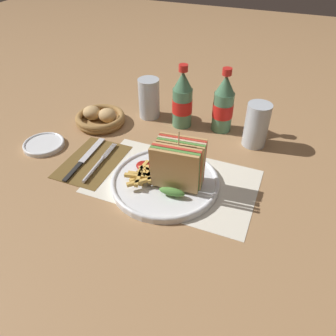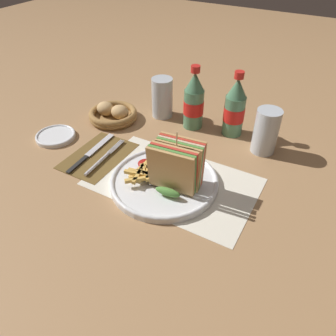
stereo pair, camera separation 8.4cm
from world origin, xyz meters
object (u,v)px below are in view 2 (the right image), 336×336
at_px(plate_main, 164,181).
at_px(fork, 101,160).
at_px(coke_bottle_far, 235,108).
at_px(glass_near, 265,134).
at_px(bread_basket, 113,114).
at_px(club_sandwich, 176,166).
at_px(glass_far, 162,100).
at_px(side_saucer, 56,136).
at_px(coke_bottle_near, 194,102).
at_px(knife, 91,153).

distance_m(plate_main, fork, 0.20).
height_order(coke_bottle_far, glass_near, coke_bottle_far).
height_order(fork, bread_basket, bread_basket).
relative_size(club_sandwich, glass_far, 1.16).
xyz_separation_m(coke_bottle_far, bread_basket, (-0.38, -0.12, -0.07)).
height_order(plate_main, side_saucer, plate_main).
height_order(fork, coke_bottle_near, coke_bottle_near).
relative_size(knife, side_saucer, 1.75).
bearing_deg(knife, club_sandwich, -6.10).
relative_size(coke_bottle_far, glass_far, 1.53).
xyz_separation_m(coke_bottle_near, coke_bottle_far, (0.13, 0.02, 0.00)).
bearing_deg(plate_main, glass_near, 57.11).
bearing_deg(club_sandwich, fork, -179.94).
height_order(fork, knife, fork).
height_order(coke_bottle_far, side_saucer, coke_bottle_far).
bearing_deg(coke_bottle_near, fork, -114.33).
relative_size(fork, knife, 0.87).
height_order(glass_near, glass_far, same).
height_order(club_sandwich, bread_basket, club_sandwich).
xyz_separation_m(glass_far, side_saucer, (-0.22, -0.29, -0.05)).
distance_m(plate_main, coke_bottle_far, 0.34).
xyz_separation_m(fork, glass_near, (0.38, 0.28, 0.05)).
distance_m(knife, glass_near, 0.51).
xyz_separation_m(knife, glass_near, (0.43, 0.26, 0.05)).
bearing_deg(bread_basket, club_sandwich, -30.77).
relative_size(club_sandwich, knife, 0.73).
bearing_deg(glass_near, club_sandwich, -116.83).
bearing_deg(coke_bottle_far, glass_near, -22.18).
relative_size(club_sandwich, coke_bottle_near, 0.76).
bearing_deg(club_sandwich, bread_basket, 149.23).
distance_m(fork, coke_bottle_near, 0.34).
xyz_separation_m(fork, coke_bottle_near, (0.14, 0.30, 0.08)).
bearing_deg(glass_far, coke_bottle_near, -6.26).
xyz_separation_m(fork, knife, (-0.05, 0.02, -0.00)).
relative_size(plate_main, coke_bottle_far, 1.37).
relative_size(fork, coke_bottle_far, 0.91).
bearing_deg(glass_near, glass_far, 173.99).
bearing_deg(glass_near, coke_bottle_near, 174.11).
height_order(knife, glass_near, glass_near).
bearing_deg(coke_bottle_far, glass_far, -178.14).
distance_m(fork, knife, 0.05).
bearing_deg(coke_bottle_near, glass_near, -5.89).
xyz_separation_m(club_sandwich, coke_bottle_far, (0.03, 0.32, 0.01)).
height_order(knife, side_saucer, side_saucer).
height_order(fork, glass_far, glass_far).
xyz_separation_m(plate_main, side_saucer, (-0.40, 0.02, -0.00)).
height_order(plate_main, coke_bottle_far, coke_bottle_far).
bearing_deg(plate_main, knife, 177.68).
bearing_deg(club_sandwich, coke_bottle_near, 108.21).
xyz_separation_m(knife, glass_far, (0.07, 0.30, 0.05)).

